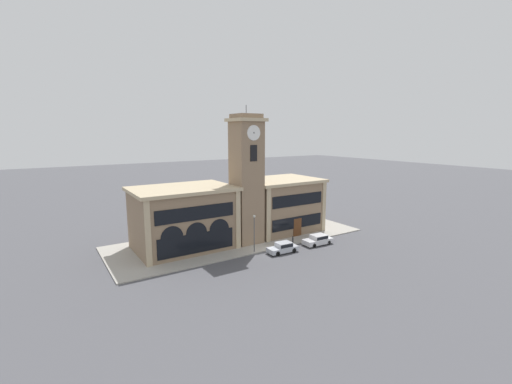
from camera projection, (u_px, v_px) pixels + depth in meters
ground_plane at (265, 252)px, 46.47m from camera, size 300.00×300.00×0.00m
sidewalk_kerb at (239, 238)px, 52.25m from camera, size 38.29×14.00×0.15m
clock_tower at (247, 180)px, 48.89m from camera, size 4.48×4.48×19.74m
town_hall_left_wing at (183, 218)px, 47.25m from camera, size 13.65×9.74×8.65m
town_hall_right_wing at (280, 205)px, 56.19m from camera, size 12.35×9.74×8.58m
parked_car_near at (283, 247)px, 46.06m from camera, size 4.32×1.94×1.42m
parked_car_mid at (318, 239)px, 49.46m from camera, size 4.51×2.14×1.42m
street_lamp at (254, 227)px, 45.41m from camera, size 0.36×0.36×5.10m
bollard at (293, 240)px, 49.54m from camera, size 0.18×0.18×1.06m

